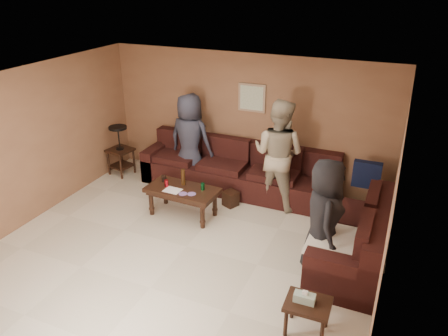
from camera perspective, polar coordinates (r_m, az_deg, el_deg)
name	(u,v)px	position (r m, az deg, el deg)	size (l,w,h in m)	color
room	(182,144)	(5.97, -5.46, 3.08)	(5.60, 5.50, 2.50)	beige
sectional_sofa	(270,194)	(7.51, 5.99, -3.45)	(4.65, 2.90, 0.97)	#331311
coffee_table	(182,192)	(7.35, -5.46, -3.20)	(1.23, 0.65, 0.78)	black
end_table_left	(120,149)	(9.03, -13.43, 2.37)	(0.52, 0.52, 1.02)	black
side_table_right	(307,306)	(5.25, 10.80, -17.27)	(0.52, 0.43, 0.57)	black
waste_bin	(231,199)	(7.74, 0.87, -4.01)	(0.23, 0.23, 0.27)	black
wall_art	(252,98)	(8.07, 3.66, 9.13)	(0.52, 0.04, 0.52)	#A28365
person_left	(190,140)	(8.32, -4.43, 3.72)	(0.87, 0.57, 1.78)	#2F3141
person_middle	(278,154)	(7.51, 7.10, 1.84)	(0.94, 0.73, 1.92)	tan
person_right	(324,218)	(5.97, 12.91, -6.35)	(0.81, 0.53, 1.66)	black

